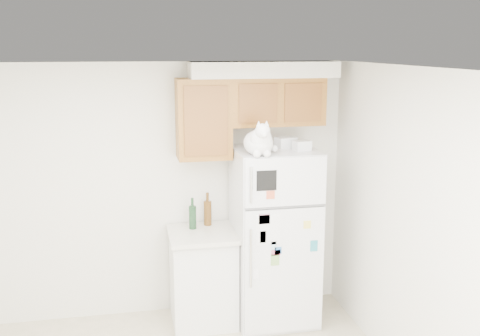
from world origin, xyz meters
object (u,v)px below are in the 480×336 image
object	(u,v)px
refrigerator	(274,236)
base_counter	(203,276)
cat	(259,142)
storage_box_front	(302,146)
bottle_amber	(208,209)
bottle_green	(193,213)
storage_box_back	(286,143)

from	to	relation	value
refrigerator	base_counter	xyz separation A→B (m)	(-0.69, 0.07, -0.39)
cat	storage_box_front	distance (m)	0.47
storage_box_front	bottle_amber	bearing A→B (deg)	144.74
bottle_green	refrigerator	bearing A→B (deg)	-13.06
refrigerator	bottle_green	xyz separation A→B (m)	(-0.77, 0.18, 0.22)
bottle_amber	base_counter	bearing A→B (deg)	-113.38
bottle_green	bottle_amber	size ratio (longest dim) A/B	0.93
storage_box_front	base_counter	bearing A→B (deg)	157.39
storage_box_back	bottle_amber	size ratio (longest dim) A/B	0.55
storage_box_back	bottle_amber	world-z (taller)	storage_box_back
refrigerator	storage_box_back	bearing A→B (deg)	29.62
refrigerator	storage_box_front	distance (m)	0.93
refrigerator	bottle_amber	distance (m)	0.70
bottle_amber	bottle_green	bearing A→B (deg)	-152.47
refrigerator	storage_box_front	size ratio (longest dim) A/B	11.33
cat	storage_box_front	bearing A→B (deg)	18.67
base_counter	cat	bearing A→B (deg)	-33.81
storage_box_back	refrigerator	bearing A→B (deg)	-165.68
storage_box_back	bottle_amber	bearing A→B (deg)	149.61
storage_box_back	bottle_amber	distance (m)	1.00
cat	storage_box_back	distance (m)	0.46
refrigerator	cat	world-z (taller)	cat
storage_box_back	storage_box_front	bearing A→B (deg)	-71.48
base_counter	storage_box_front	xyz separation A→B (m)	(0.91, -0.17, 1.28)
refrigerator	cat	bearing A→B (deg)	-131.13
storage_box_front	cat	bearing A→B (deg)	-173.34
base_counter	storage_box_back	distance (m)	1.52
cat	storage_box_back	world-z (taller)	cat
base_counter	storage_box_front	distance (m)	1.58
refrigerator	bottle_amber	world-z (taller)	refrigerator
bottle_amber	cat	bearing A→B (deg)	-51.98
refrigerator	bottle_green	world-z (taller)	refrigerator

